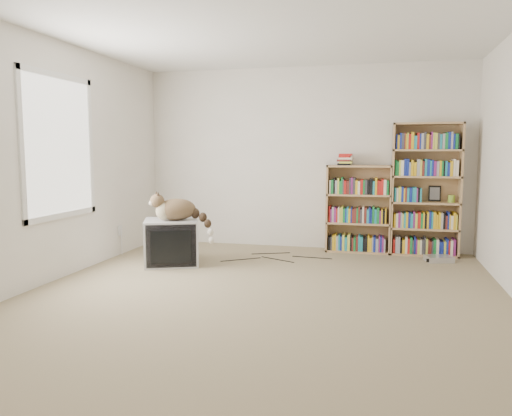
% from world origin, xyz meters
% --- Properties ---
extents(floor, '(4.50, 5.00, 0.01)m').
position_xyz_m(floor, '(0.00, 0.00, 0.00)').
color(floor, tan).
rests_on(floor, ground).
extents(wall_back, '(4.50, 0.02, 2.50)m').
position_xyz_m(wall_back, '(0.00, 2.50, 1.25)').
color(wall_back, white).
rests_on(wall_back, floor).
extents(wall_front, '(4.50, 0.02, 2.50)m').
position_xyz_m(wall_front, '(0.00, -2.50, 1.25)').
color(wall_front, white).
rests_on(wall_front, floor).
extents(wall_left, '(0.02, 5.00, 2.50)m').
position_xyz_m(wall_left, '(-2.25, 0.00, 1.25)').
color(wall_left, white).
rests_on(wall_left, floor).
extents(ceiling, '(4.50, 5.00, 0.02)m').
position_xyz_m(ceiling, '(0.00, 0.00, 2.50)').
color(ceiling, white).
rests_on(ceiling, wall_back).
extents(window, '(0.02, 1.22, 1.52)m').
position_xyz_m(window, '(-2.24, 0.20, 1.40)').
color(window, white).
rests_on(window, wall_left).
extents(crt_tv, '(0.79, 0.76, 0.54)m').
position_xyz_m(crt_tv, '(-1.37, 1.05, 0.27)').
color(crt_tv, '#A8A8AB').
rests_on(crt_tv, floor).
extents(cat, '(0.79, 0.52, 0.56)m').
position_xyz_m(cat, '(-1.22, 1.01, 0.63)').
color(cat, '#382A17').
rests_on(cat, crt_tv).
extents(bookcase_tall, '(0.85, 0.30, 1.71)m').
position_xyz_m(bookcase_tall, '(1.61, 2.36, 0.82)').
color(bookcase_tall, tan).
rests_on(bookcase_tall, floor).
extents(bookcase_short, '(0.85, 0.30, 1.16)m').
position_xyz_m(bookcase_short, '(0.77, 2.36, 0.53)').
color(bookcase_short, tan).
rests_on(bookcase_short, floor).
extents(book_stack, '(0.18, 0.24, 0.15)m').
position_xyz_m(book_stack, '(0.58, 2.32, 1.24)').
color(book_stack, red).
rests_on(book_stack, bookcase_short).
extents(green_mug, '(0.09, 0.09, 0.09)m').
position_xyz_m(green_mug, '(1.93, 2.34, 0.75)').
color(green_mug, '#89B734').
rests_on(green_mug, bookcase_tall).
extents(framed_print, '(0.15, 0.05, 0.20)m').
position_xyz_m(framed_print, '(1.74, 2.44, 0.80)').
color(framed_print, black).
rests_on(framed_print, bookcase_tall).
extents(dvd_player, '(0.36, 0.29, 0.07)m').
position_xyz_m(dvd_player, '(1.77, 1.96, 0.04)').
color(dvd_player, silver).
rests_on(dvd_player, floor).
extents(wall_outlet, '(0.01, 0.08, 0.13)m').
position_xyz_m(wall_outlet, '(-2.24, 1.39, 0.32)').
color(wall_outlet, silver).
rests_on(wall_outlet, wall_left).
extents(floor_cables, '(1.20, 0.70, 0.01)m').
position_xyz_m(floor_cables, '(-0.07, 1.68, 0.00)').
color(floor_cables, black).
rests_on(floor_cables, floor).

